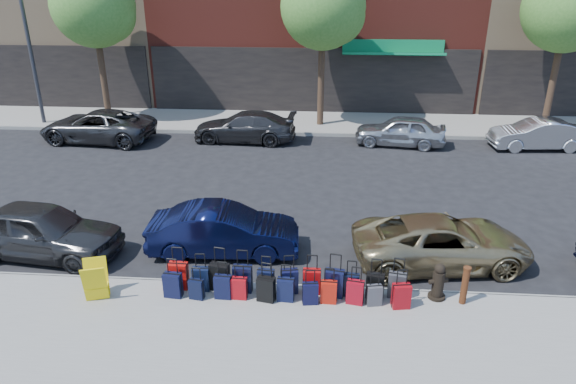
# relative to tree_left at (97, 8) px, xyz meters

# --- Properties ---
(ground) EXTENTS (120.00, 120.00, 0.00)m
(ground) POSITION_rel_tree_left_xyz_m (9.86, -9.50, -5.41)
(ground) COLOR black
(ground) RESTS_ON ground
(sidewalk_near) EXTENTS (60.00, 4.00, 0.15)m
(sidewalk_near) POSITION_rel_tree_left_xyz_m (9.86, -16.00, -5.34)
(sidewalk_near) COLOR gray
(sidewalk_near) RESTS_ON ground
(sidewalk_far) EXTENTS (60.00, 4.00, 0.15)m
(sidewalk_far) POSITION_rel_tree_left_xyz_m (9.86, 0.50, -5.34)
(sidewalk_far) COLOR gray
(sidewalk_far) RESTS_ON ground
(curb_near) EXTENTS (60.00, 0.08, 0.15)m
(curb_near) POSITION_rel_tree_left_xyz_m (9.86, -13.98, -5.34)
(curb_near) COLOR gray
(curb_near) RESTS_ON ground
(curb_far) EXTENTS (60.00, 0.08, 0.15)m
(curb_far) POSITION_rel_tree_left_xyz_m (9.86, -1.52, -5.34)
(curb_far) COLOR gray
(curb_far) RESTS_ON ground
(tree_left) EXTENTS (3.80, 3.80, 7.27)m
(tree_left) POSITION_rel_tree_left_xyz_m (0.00, 0.00, 0.00)
(tree_left) COLOR black
(tree_left) RESTS_ON sidewalk_far
(tree_center) EXTENTS (3.80, 3.80, 7.27)m
(tree_center) POSITION_rel_tree_left_xyz_m (10.50, 0.00, 0.00)
(tree_center) COLOR black
(tree_center) RESTS_ON sidewalk_far
(tree_right) EXTENTS (3.80, 3.80, 7.27)m
(tree_right) POSITION_rel_tree_left_xyz_m (21.00, 0.00, 0.00)
(tree_right) COLOR black
(tree_right) RESTS_ON sidewalk_far
(streetlight) EXTENTS (2.59, 0.18, 8.00)m
(streetlight) POSITION_rel_tree_left_xyz_m (-2.94, -0.70, -0.75)
(streetlight) COLOR #333338
(streetlight) RESTS_ON sidewalk_far
(suitcase_front_0) EXTENTS (0.44, 0.25, 1.04)m
(suitcase_front_0) POSITION_rel_tree_left_xyz_m (7.34, -14.28, -4.94)
(suitcase_front_0) COLOR #B00F0B
(suitcase_front_0) RESTS_ON sidewalk_near
(suitcase_front_1) EXTENTS (0.39, 0.23, 0.92)m
(suitcase_front_1) POSITION_rel_tree_left_xyz_m (7.88, -14.33, -4.97)
(suitcase_front_1) COLOR black
(suitcase_front_1) RESTS_ON sidewalk_near
(suitcase_front_2) EXTENTS (0.48, 0.32, 1.06)m
(suitcase_front_2) POSITION_rel_tree_left_xyz_m (8.30, -14.26, -4.93)
(suitcase_front_2) COLOR black
(suitcase_front_2) RESTS_ON sidewalk_near
(suitcase_front_3) EXTENTS (0.43, 0.25, 1.04)m
(suitcase_front_3) POSITION_rel_tree_left_xyz_m (8.84, -14.30, -4.94)
(suitcase_front_3) COLOR black
(suitcase_front_3) RESTS_ON sidewalk_near
(suitcase_front_4) EXTENTS (0.39, 0.24, 0.90)m
(suitcase_front_4) POSITION_rel_tree_left_xyz_m (9.37, -14.29, -4.98)
(suitcase_front_4) COLOR black
(suitcase_front_4) RESTS_ON sidewalk_near
(suitcase_front_5) EXTENTS (0.43, 0.29, 0.94)m
(suitcase_front_5) POSITION_rel_tree_left_xyz_m (9.91, -14.28, -4.97)
(suitcase_front_5) COLOR black
(suitcase_front_5) RESTS_ON sidewalk_near
(suitcase_front_6) EXTENTS (0.40, 0.22, 0.96)m
(suitcase_front_6) POSITION_rel_tree_left_xyz_m (10.42, -14.25, -4.96)
(suitcase_front_6) COLOR #9B0A0B
(suitcase_front_6) RESTS_ON sidewalk_near
(suitcase_front_7) EXTENTS (0.47, 0.31, 1.04)m
(suitcase_front_7) POSITION_rel_tree_left_xyz_m (10.93, -14.32, -4.94)
(suitcase_front_7) COLOR black
(suitcase_front_7) RESTS_ON sidewalk_near
(suitcase_front_8) EXTENTS (0.38, 0.24, 0.87)m
(suitcase_front_8) POSITION_rel_tree_left_xyz_m (11.30, -14.29, -4.99)
(suitcase_front_8) COLOR black
(suitcase_front_8) RESTS_ON sidewalk_near
(suitcase_front_9) EXTENTS (0.42, 0.28, 0.95)m
(suitcase_front_9) POSITION_rel_tree_left_xyz_m (11.84, -14.31, -4.96)
(suitcase_front_9) COLOR black
(suitcase_front_9) RESTS_ON sidewalk_near
(suitcase_front_10) EXTENTS (0.43, 0.29, 0.96)m
(suitcase_front_10) POSITION_rel_tree_left_xyz_m (12.34, -14.27, -4.96)
(suitcase_front_10) COLOR #313236
(suitcase_front_10) RESTS_ON sidewalk_near
(suitcase_back_0) EXTENTS (0.41, 0.27, 0.94)m
(suitcase_back_0) POSITION_rel_tree_left_xyz_m (7.30, -14.62, -4.97)
(suitcase_back_0) COLOR black
(suitcase_back_0) RESTS_ON sidewalk_near
(suitcase_back_1) EXTENTS (0.35, 0.24, 0.77)m
(suitcase_back_1) POSITION_rel_tree_left_xyz_m (7.85, -14.66, -5.02)
(suitcase_back_1) COLOR black
(suitcase_back_1) RESTS_ON sidewalk_near
(suitcase_back_2) EXTENTS (0.38, 0.23, 0.89)m
(suitcase_back_2) POSITION_rel_tree_left_xyz_m (8.43, -14.59, -4.98)
(suitcase_back_2) COLOR black
(suitcase_back_2) RESTS_ON sidewalk_near
(suitcase_back_3) EXTENTS (0.35, 0.22, 0.82)m
(suitcase_back_3) POSITION_rel_tree_left_xyz_m (8.80, -14.58, -5.01)
(suitcase_back_3) COLOR #A10A12
(suitcase_back_3) RESTS_ON sidewalk_near
(suitcase_back_4) EXTENTS (0.43, 0.30, 0.93)m
(suitcase_back_4) POSITION_rel_tree_left_xyz_m (9.41, -14.63, -4.97)
(suitcase_back_4) COLOR black
(suitcase_back_4) RESTS_ON sidewalk_near
(suitcase_back_5) EXTENTS (0.38, 0.24, 0.88)m
(suitcase_back_5) POSITION_rel_tree_left_xyz_m (9.85, -14.59, -4.99)
(suitcase_back_5) COLOR black
(suitcase_back_5) RESTS_ON sidewalk_near
(suitcase_back_6) EXTENTS (0.37, 0.24, 0.82)m
(suitcase_back_6) POSITION_rel_tree_left_xyz_m (10.40, -14.66, -5.01)
(suitcase_back_6) COLOR black
(suitcase_back_6) RESTS_ON sidewalk_near
(suitcase_back_7) EXTENTS (0.36, 0.22, 0.84)m
(suitcase_back_7) POSITION_rel_tree_left_xyz_m (10.81, -14.59, -5.00)
(suitcase_back_7) COLOR #AB160B
(suitcase_back_7) RESTS_ON sidewalk_near
(suitcase_back_8) EXTENTS (0.41, 0.28, 0.89)m
(suitcase_back_8) POSITION_rel_tree_left_xyz_m (11.39, -14.57, -4.98)
(suitcase_back_8) COLOR maroon
(suitcase_back_8) RESTS_ON sidewalk_near
(suitcase_back_9) EXTENTS (0.35, 0.25, 0.78)m
(suitcase_back_9) POSITION_rel_tree_left_xyz_m (11.80, -14.61, -5.02)
(suitcase_back_9) COLOR #3F3E44
(suitcase_back_9) RESTS_ON sidewalk_near
(suitcase_back_10) EXTENTS (0.42, 0.28, 0.92)m
(suitcase_back_10) POSITION_rel_tree_left_xyz_m (12.38, -14.66, -4.98)
(suitcase_back_10) COLOR maroon
(suitcase_back_10) RESTS_ON sidewalk_near
(fire_hydrant) EXTENTS (0.45, 0.39, 0.87)m
(fire_hydrant) POSITION_rel_tree_left_xyz_m (13.24, -14.24, -4.86)
(fire_hydrant) COLOR black
(fire_hydrant) RESTS_ON sidewalk_near
(bollard) EXTENTS (0.17, 0.17, 0.91)m
(bollard) POSITION_rel_tree_left_xyz_m (13.78, -14.40, -4.79)
(bollard) COLOR #38190C
(bollard) RESTS_ON sidewalk_near
(display_rack) EXTENTS (0.65, 0.68, 0.90)m
(display_rack) POSITION_rel_tree_left_xyz_m (5.62, -14.82, -4.82)
(display_rack) COLOR yellow
(display_rack) RESTS_ON sidewalk_near
(car_near_0) EXTENTS (4.37, 2.17, 1.43)m
(car_near_0) POSITION_rel_tree_left_xyz_m (3.29, -12.79, -4.70)
(car_near_0) COLOR #323234
(car_near_0) RESTS_ON ground
(car_near_1) EXTENTS (4.02, 1.60, 1.30)m
(car_near_1) POSITION_rel_tree_left_xyz_m (8.03, -12.33, -4.76)
(car_near_1) COLOR #0C1135
(car_near_1) RESTS_ON ground
(car_near_2) EXTENTS (4.70, 2.63, 1.24)m
(car_near_2) POSITION_rel_tree_left_xyz_m (13.66, -12.45, -4.79)
(car_near_2) COLOR tan
(car_near_2) RESTS_ON ground
(car_far_0) EXTENTS (5.15, 2.73, 1.38)m
(car_far_0) POSITION_rel_tree_left_xyz_m (0.61, -2.99, -4.72)
(car_far_0) COLOR #37373A
(car_far_0) RESTS_ON ground
(car_far_1) EXTENTS (4.59, 2.08, 1.30)m
(car_far_1) POSITION_rel_tree_left_xyz_m (7.06, -2.49, -4.76)
(car_far_1) COLOR #303032
(car_far_1) RESTS_ON ground
(car_far_2) EXTENTS (3.99, 2.05, 1.30)m
(car_far_2) POSITION_rel_tree_left_xyz_m (13.83, -2.58, -4.76)
(car_far_2) COLOR silver
(car_far_2) RESTS_ON ground
(car_far_3) EXTENTS (3.94, 1.62, 1.27)m
(car_far_3) POSITION_rel_tree_left_xyz_m (19.55, -2.64, -4.78)
(car_far_3) COLOR silver
(car_far_3) RESTS_ON ground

